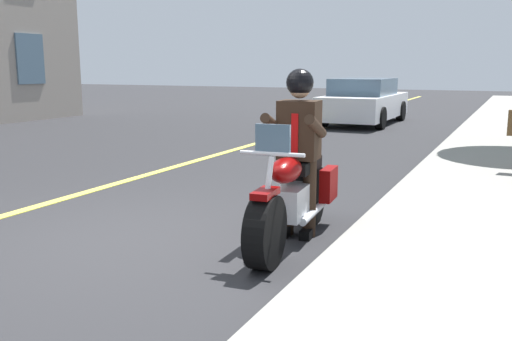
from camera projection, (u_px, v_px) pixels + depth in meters
ground_plane at (130, 243)px, 5.65m from camera, size 80.00×80.00×0.00m
motorcycle_main at (293, 198)px, 5.64m from camera, size 2.22×0.72×1.26m
rider_main at (299, 138)px, 5.71m from camera, size 0.66×0.59×1.74m
car_dark at (364, 101)px, 17.30m from camera, size 4.60×1.92×1.40m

